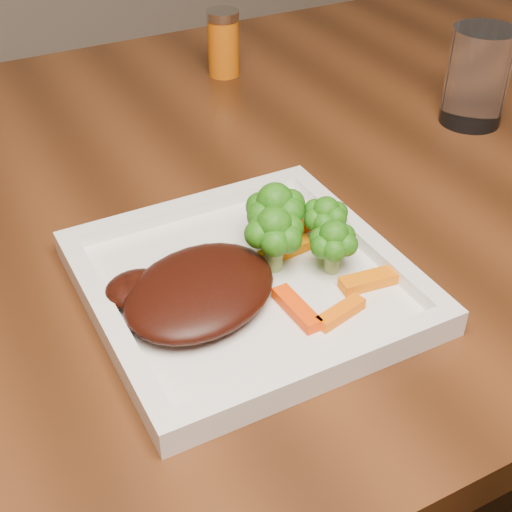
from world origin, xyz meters
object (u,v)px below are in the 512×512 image
plate (246,287)px  steak (200,290)px  dining_table (264,383)px  drinking_glass (477,77)px  spice_shaker (223,43)px

plate → steak: (-0.05, -0.01, 0.02)m
dining_table → drinking_glass: (0.28, -0.03, 0.44)m
dining_table → steak: bearing=-130.3°
steak → drinking_glass: 0.49m
plate → steak: steak is taller
dining_table → drinking_glass: size_ratio=13.33×
plate → spice_shaker: 0.50m
plate → drinking_glass: drinking_glass is taller
steak → spice_shaker: (0.24, 0.46, 0.02)m
plate → drinking_glass: size_ratio=2.25×
plate → drinking_glass: 0.45m
spice_shaker → drinking_glass: (0.21, -0.28, 0.01)m
dining_table → plate: (-0.13, -0.20, 0.38)m
dining_table → plate: plate is taller
plate → spice_shaker: bearing=66.6°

